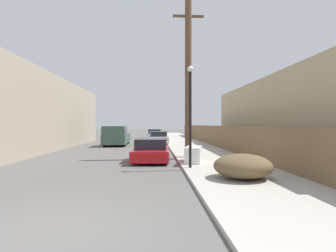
{
  "coord_description": "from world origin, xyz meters",
  "views": [
    {
      "loc": [
        1.96,
        -4.89,
        2.01
      ],
      "look_at": [
        2.87,
        12.73,
        1.9
      ],
      "focal_mm": 28.0,
      "sensor_mm": 36.0,
      "label": 1
    }
  ],
  "objects": [
    {
      "name": "discarded_fridge",
      "position": [
        3.91,
        8.15,
        0.51
      ],
      "size": [
        1.12,
        1.86,
        0.8
      ],
      "rotation": [
        0.0,
        0.0,
        -0.24
      ],
      "color": "white",
      "rests_on": "sidewalk_curb"
    },
    {
      "name": "building_right_house",
      "position": [
        11.94,
        12.15,
        2.52
      ],
      "size": [
        6.0,
        20.01,
        5.04
      ],
      "primitive_type": "cube",
      "color": "tan",
      "rests_on": "ground"
    },
    {
      "name": "ground_plane",
      "position": [
        0.0,
        0.0,
        0.0
      ],
      "size": [
        220.0,
        220.0,
        0.0
      ],
      "primitive_type": "plane",
      "color": "#595654"
    },
    {
      "name": "pickup_truck",
      "position": [
        -1.69,
        20.27,
        0.93
      ],
      "size": [
        2.16,
        5.69,
        1.85
      ],
      "rotation": [
        0.0,
        0.0,
        3.15
      ],
      "color": "#385647",
      "rests_on": "ground"
    },
    {
      "name": "car_parked_far",
      "position": [
        2.03,
        28.97,
        0.64
      ],
      "size": [
        2.1,
        4.31,
        1.38
      ],
      "rotation": [
        0.0,
        0.0,
        -0.08
      ],
      "color": "silver",
      "rests_on": "ground"
    },
    {
      "name": "brush_pile",
      "position": [
        5.04,
        4.1,
        0.55
      ],
      "size": [
        2.03,
        1.95,
        0.86
      ],
      "color": "brown",
      "rests_on": "sidewalk_curb"
    },
    {
      "name": "building_left_block",
      "position": [
        -8.89,
        14.35,
        2.86
      ],
      "size": [
        7.0,
        27.71,
        5.72
      ],
      "primitive_type": "cube",
      "color": "tan",
      "rests_on": "ground"
    },
    {
      "name": "wooden_fence",
      "position": [
        7.25,
        20.26,
        1.01
      ],
      "size": [
        0.08,
        40.98,
        1.78
      ],
      "primitive_type": "cube",
      "color": "brown",
      "rests_on": "sidewalk_curb"
    },
    {
      "name": "car_parked_mid",
      "position": [
        2.3,
        21.97,
        0.61
      ],
      "size": [
        2.13,
        4.17,
        1.29
      ],
      "rotation": [
        0.0,
        0.0,
        0.06
      ],
      "color": "silver",
      "rests_on": "ground"
    },
    {
      "name": "parked_sports_car_red",
      "position": [
        1.8,
        9.72,
        0.57
      ],
      "size": [
        2.09,
        4.68,
        1.24
      ],
      "rotation": [
        0.0,
        0.0,
        -0.04
      ],
      "color": "red",
      "rests_on": "ground"
    },
    {
      "name": "street_lamp",
      "position": [
        3.52,
        6.47,
        2.71
      ],
      "size": [
        0.26,
        0.26,
        4.44
      ],
      "color": "black",
      "rests_on": "sidewalk_curb"
    },
    {
      "name": "utility_pole",
      "position": [
        3.92,
        10.23,
        4.72
      ],
      "size": [
        1.8,
        0.39,
        9.07
      ],
      "color": "brown",
      "rests_on": "sidewalk_curb"
    },
    {
      "name": "sidewalk_curb",
      "position": [
        5.3,
        23.5,
        0.06
      ],
      "size": [
        4.2,
        63.0,
        0.12
      ],
      "primitive_type": "cube",
      "color": "#ADA89E",
      "rests_on": "ground"
    }
  ]
}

